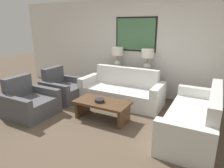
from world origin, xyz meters
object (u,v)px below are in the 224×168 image
at_px(couch_by_side, 195,119).
at_px(armchair_near_back_wall, 63,89).
at_px(decorative_bowl, 99,100).
at_px(coffee_table, 102,106).
at_px(armchair_near_camera, 30,103).
at_px(table_lamp_left, 117,55).
at_px(console_table, 131,83).
at_px(couch_by_back_wall, 122,92).
at_px(table_lamp_right, 147,57).

height_order(couch_by_side, armchair_near_back_wall, couch_by_side).
distance_m(couch_by_side, decorative_bowl, 1.87).
bearing_deg(coffee_table, armchair_near_camera, -160.28).
relative_size(table_lamp_left, coffee_table, 0.52).
bearing_deg(couch_by_side, console_table, 143.14).
distance_m(couch_by_back_wall, couch_by_side, 2.00).
relative_size(console_table, couch_by_side, 0.68).
relative_size(table_lamp_right, couch_by_back_wall, 0.29).
distance_m(table_lamp_left, armchair_near_back_wall, 1.78).
distance_m(table_lamp_left, couch_by_side, 2.81).
bearing_deg(table_lamp_left, couch_by_side, -31.19).
relative_size(console_table, decorative_bowl, 7.00).
distance_m(console_table, table_lamp_left, 0.88).
distance_m(couch_by_side, coffee_table, 1.83).
xyz_separation_m(table_lamp_right, armchair_near_back_wall, (-1.96, -1.12, -0.87)).
bearing_deg(decorative_bowl, console_table, 90.48).
bearing_deg(table_lamp_right, couch_by_back_wall, -125.50).
bearing_deg(armchair_near_back_wall, console_table, 36.48).
bearing_deg(armchair_near_camera, table_lamp_right, 48.86).
xyz_separation_m(console_table, table_lamp_right, (0.44, 0.00, 0.76)).
bearing_deg(couch_by_back_wall, couch_by_side, -22.57).
bearing_deg(couch_by_back_wall, table_lamp_left, 125.50).
distance_m(coffee_table, armchair_near_back_wall, 1.66).
bearing_deg(table_lamp_left, armchair_near_camera, -115.63).
distance_m(armchair_near_back_wall, armchair_near_camera, 1.12).
bearing_deg(couch_by_side, coffee_table, -170.80).
bearing_deg(armchair_near_back_wall, table_lamp_right, 29.80).
bearing_deg(console_table, table_lamp_right, 0.00).
distance_m(table_lamp_left, table_lamp_right, 0.88).
height_order(coffee_table, armchair_near_back_wall, armchair_near_back_wall).
bearing_deg(console_table, coffee_table, -88.45).
height_order(console_table, coffee_table, console_table).
height_order(table_lamp_left, armchair_near_back_wall, table_lamp_left).
distance_m(table_lamp_left, coffee_table, 1.94).
xyz_separation_m(console_table, decorative_bowl, (0.01, -1.73, 0.06)).
relative_size(console_table, table_lamp_left, 2.39).
distance_m(table_lamp_left, armchair_near_camera, 2.63).
xyz_separation_m(table_lamp_left, coffee_table, (0.49, -1.68, -0.84)).
bearing_deg(coffee_table, table_lamp_right, 76.75).
bearing_deg(console_table, couch_by_back_wall, -90.00).
height_order(table_lamp_right, couch_by_side, table_lamp_right).
height_order(table_lamp_right, armchair_near_back_wall, table_lamp_right).
height_order(console_table, couch_by_back_wall, couch_by_back_wall).
relative_size(console_table, coffee_table, 1.24).
bearing_deg(couch_by_back_wall, console_table, 90.00).
xyz_separation_m(decorative_bowl, armchair_near_camera, (-1.53, -0.51, -0.17)).
relative_size(coffee_table, decorative_bowl, 5.65).
bearing_deg(coffee_table, table_lamp_left, 106.15).
relative_size(couch_by_back_wall, decorative_bowl, 10.28).
bearing_deg(table_lamp_left, console_table, 0.00).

